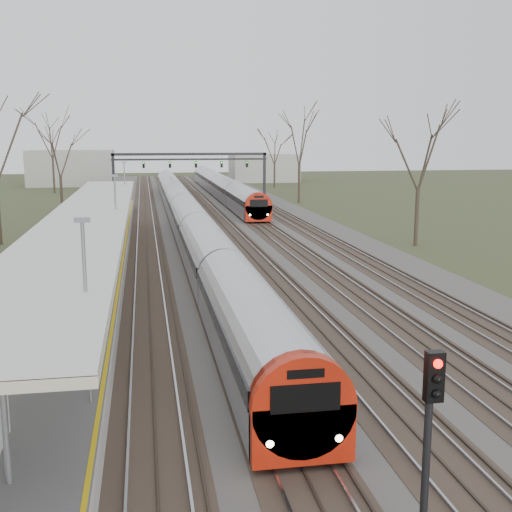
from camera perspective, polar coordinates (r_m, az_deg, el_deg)
The scene contains 8 objects.
track_bed at distance 58.84m, azimuth -3.64°, elevation 2.62°, with size 24.00×160.00×0.22m.
platform at distance 41.25m, azimuth -13.86°, elevation -0.43°, with size 3.50×69.00×1.00m, color #9E9B93.
canopy at distance 36.29m, azimuth -14.55°, elevation 3.56°, with size 4.10×50.00×3.11m.
signal_gantry at distance 88.22m, azimuth -5.84°, elevation 8.36°, with size 21.00×0.59×6.08m.
tree_east_far at distance 49.24m, azimuth 14.35°, elevation 9.22°, with size 5.00×5.00×10.30m.
train_near at distance 59.22m, azimuth -6.40°, elevation 4.00°, with size 2.62×90.21×3.05m.
train_far at distance 89.74m, azimuth -3.15°, elevation 6.24°, with size 2.62×60.21×3.05m.
signal_post at distance 13.31m, azimuth 15.22°, elevation -13.70°, with size 0.35×0.45×4.10m.
Camera 1 is at (-6.11, -2.94, 8.09)m, focal length 45.00 mm.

